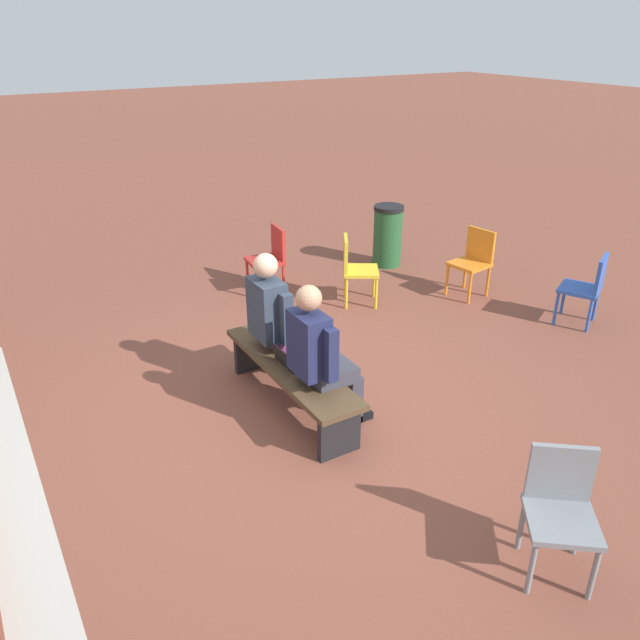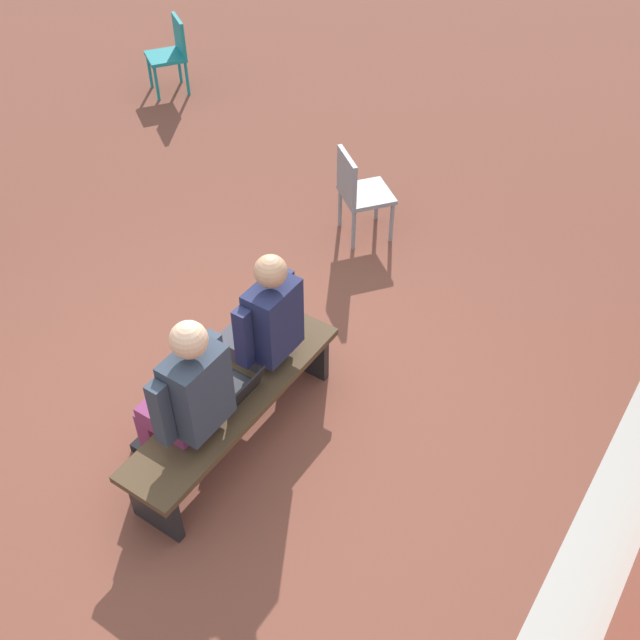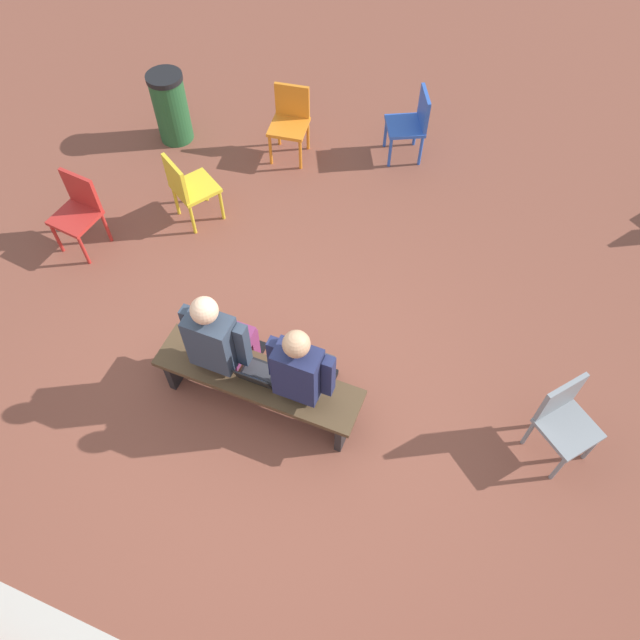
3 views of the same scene
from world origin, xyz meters
name	(u,v)px [view 2 (image 2 of 3)]	position (x,y,z in m)	size (l,w,h in m)	color
ground_plane	(253,428)	(0.00, 0.00, 0.00)	(60.00, 60.00, 0.00)	brown
concrete_strip	(567,623)	(0.13, 2.31, 0.00)	(5.21, 0.40, 0.01)	#B7B2A8
bench	(236,406)	(0.13, -0.02, 0.35)	(1.80, 0.44, 0.45)	#4C3823
person_student	(261,327)	(-0.27, -0.08, 0.72)	(0.54, 0.68, 1.34)	#383842
person_adult	(186,397)	(0.47, -0.09, 0.73)	(0.56, 0.71, 1.37)	#7F2D5B
laptop	(237,390)	(0.12, 0.00, 0.50)	(0.32, 0.29, 0.21)	black
plastic_chair_by_pillar	(172,50)	(-3.58, -3.89, 0.48)	(0.58, 0.58, 0.84)	teal
plastic_chair_mid_courtyard	(358,190)	(-2.31, -0.58, 0.48)	(0.59, 0.59, 0.84)	gray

